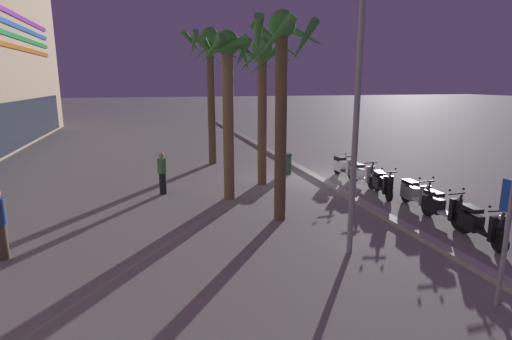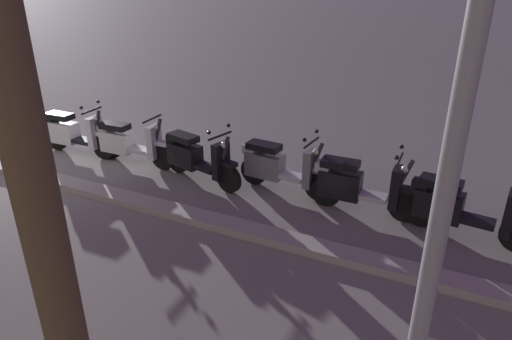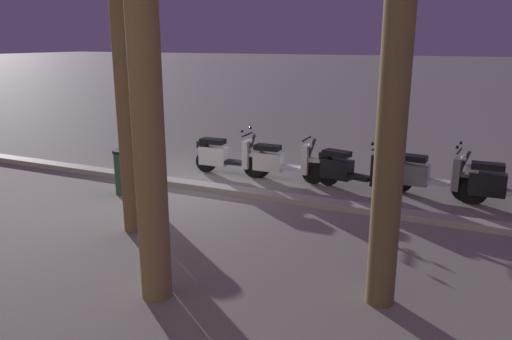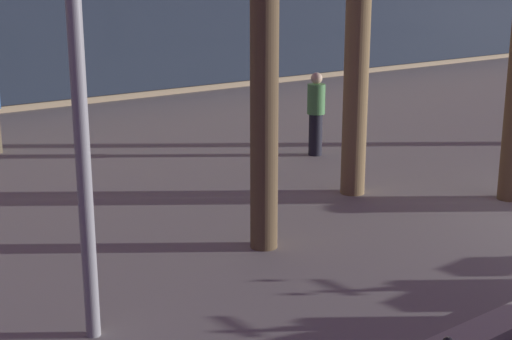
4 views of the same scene
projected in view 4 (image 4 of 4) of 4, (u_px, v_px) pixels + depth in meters
pedestrian_strolling_near_curb at (316, 112)px, 14.09m from camera, size 0.34×0.34×1.59m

